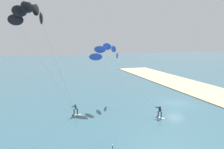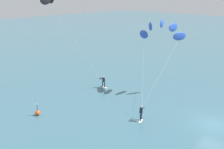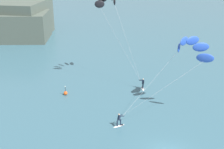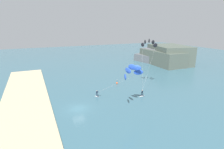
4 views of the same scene
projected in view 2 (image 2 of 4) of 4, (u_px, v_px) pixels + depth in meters
name	position (u px, v px, depth m)	size (l,w,h in m)	color
ground_plane	(214.00, 124.00, 28.37)	(240.00, 240.00, 0.00)	#386070
kitesurfer_nearshore	(51.00, 0.00, 35.47)	(7.17, 7.61, 13.66)	white
kitesurfer_mid_water	(161.00, 32.00, 35.72)	(12.02, 7.97, 9.61)	white
marker_buoy	(38.00, 113.00, 30.33)	(0.56, 0.56, 1.38)	#EA5119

